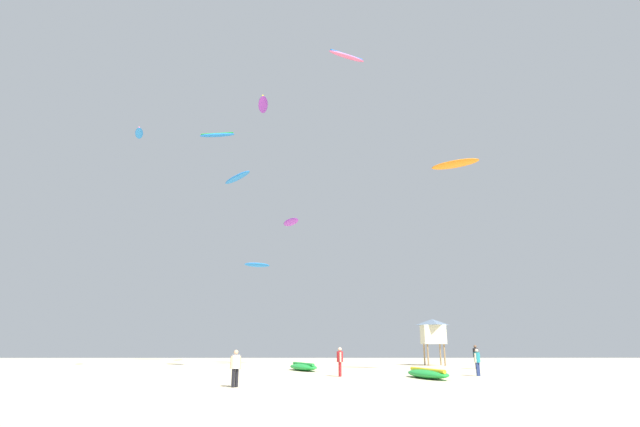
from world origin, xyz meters
TOP-DOWN VIEW (x-y plane):
  - ground_plane at (0.00, 0.00)m, footprint 120.00×120.00m
  - person_foreground at (-3.78, 6.18)m, footprint 0.41×0.37m
  - person_midground at (1.11, 13.70)m, footprint 0.37×0.54m
  - person_left at (12.19, 23.30)m, footprint 0.41×0.58m
  - person_right at (9.33, 14.18)m, footprint 0.41×0.38m
  - kite_grounded_near at (-1.22, 20.77)m, footprint 2.84×4.77m
  - kite_grounded_mid at (5.80, 11.94)m, footprint 2.23×4.61m
  - lifeguard_tower at (10.56, 30.11)m, footprint 2.30×2.30m
  - kite_aloft_0 at (2.31, 20.52)m, footprint 3.53×2.49m
  - kite_aloft_1 at (-12.01, 36.38)m, footprint 4.37×1.80m
  - kite_aloft_2 at (9.78, 16.93)m, footprint 3.48×2.63m
  - kite_aloft_3 at (-6.03, 30.90)m, footprint 1.39×3.77m
  - kite_aloft_4 at (-2.12, 17.58)m, footprint 1.54×2.05m
  - kite_aloft_5 at (-15.26, 21.65)m, footprint 1.36×2.34m
  - kite_aloft_6 at (-7.11, 23.32)m, footprint 3.31×3.86m
  - kite_aloft_7 at (-6.67, 35.70)m, footprint 2.89×1.81m

SIDE VIEW (x-z plane):
  - ground_plane at x=0.00m, z-range 0.00..0.00m
  - kite_grounded_mid at x=5.80m, z-range -0.02..0.53m
  - kite_grounded_near at x=-1.22m, z-range -0.02..0.55m
  - person_foreground at x=-3.78m, z-range 0.13..1.68m
  - person_right at x=9.33m, z-range 0.13..1.68m
  - person_midground at x=1.11m, z-range 0.14..1.78m
  - person_left at x=12.19m, z-range 0.15..1.94m
  - lifeguard_tower at x=10.56m, z-range 0.98..5.13m
  - kite_aloft_7 at x=-6.67m, z-range 9.88..10.43m
  - kite_aloft_4 at x=-2.12m, z-range 10.01..10.51m
  - kite_aloft_2 at x=9.78m, z-range 14.23..14.72m
  - kite_aloft_6 at x=-7.11m, z-range 15.31..16.06m
  - kite_aloft_5 at x=-15.26m, z-range 18.85..19.19m
  - kite_aloft_1 at x=-12.01m, z-range 25.27..26.07m
  - kite_aloft_0 at x=2.31m, z-range 25.40..26.16m
  - kite_aloft_3 at x=-6.03m, z-range 26.36..27.04m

